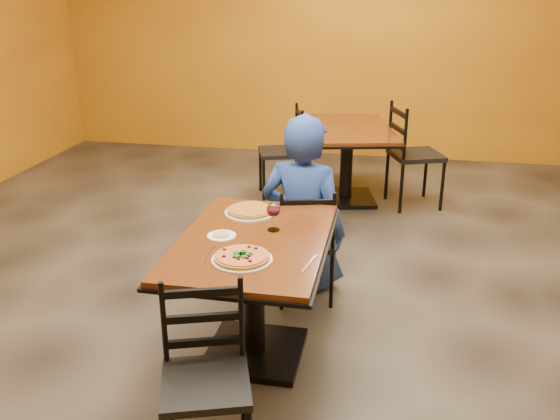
% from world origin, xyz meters
% --- Properties ---
extents(floor, '(7.00, 8.00, 0.01)m').
position_xyz_m(floor, '(0.00, 0.00, 0.00)').
color(floor, black).
rests_on(floor, ground).
extents(wall_back, '(7.00, 0.01, 3.00)m').
position_xyz_m(wall_back, '(0.00, 4.00, 1.50)').
color(wall_back, '#C78616').
rests_on(wall_back, ground).
extents(table_main, '(0.83, 1.23, 0.75)m').
position_xyz_m(table_main, '(0.00, -0.50, 0.56)').
color(table_main, '#5E2E0E').
rests_on(table_main, floor).
extents(table_second, '(1.11, 1.42, 0.75)m').
position_xyz_m(table_second, '(0.28, 2.28, 0.56)').
color(table_second, '#5E2E0E').
rests_on(table_second, floor).
extents(chair_main_near, '(0.48, 0.48, 0.85)m').
position_xyz_m(chair_main_near, '(-0.01, -1.37, 0.42)').
color(chair_main_near, black).
rests_on(chair_main_near, floor).
extents(chair_main_far, '(0.46, 0.46, 0.82)m').
position_xyz_m(chair_main_far, '(0.17, 0.25, 0.41)').
color(chair_main_far, black).
rests_on(chair_main_far, floor).
extents(chair_second_left, '(0.52, 0.52, 0.92)m').
position_xyz_m(chair_second_left, '(-0.39, 2.28, 0.46)').
color(chair_second_left, black).
rests_on(chair_second_left, floor).
extents(chair_second_right, '(0.58, 0.58, 1.00)m').
position_xyz_m(chair_second_right, '(0.95, 2.28, 0.50)').
color(chair_second_right, black).
rests_on(chair_second_right, floor).
extents(diner, '(0.68, 0.51, 1.25)m').
position_xyz_m(diner, '(0.13, 0.45, 0.63)').
color(diner, navy).
rests_on(diner, floor).
extents(plate_main, '(0.31, 0.31, 0.01)m').
position_xyz_m(plate_main, '(0.01, -0.78, 0.76)').
color(plate_main, white).
rests_on(plate_main, table_main).
extents(pizza_main, '(0.28, 0.28, 0.02)m').
position_xyz_m(pizza_main, '(0.01, -0.78, 0.77)').
color(pizza_main, maroon).
rests_on(pizza_main, plate_main).
extents(plate_far, '(0.31, 0.31, 0.01)m').
position_xyz_m(plate_far, '(-0.11, -0.13, 0.76)').
color(plate_far, white).
rests_on(plate_far, table_main).
extents(pizza_far, '(0.28, 0.28, 0.02)m').
position_xyz_m(pizza_far, '(-0.11, -0.13, 0.77)').
color(pizza_far, orange).
rests_on(pizza_far, plate_far).
extents(side_plate, '(0.16, 0.16, 0.01)m').
position_xyz_m(side_plate, '(-0.18, -0.51, 0.76)').
color(side_plate, white).
rests_on(side_plate, table_main).
extents(dip, '(0.09, 0.09, 0.01)m').
position_xyz_m(dip, '(-0.18, -0.51, 0.76)').
color(dip, tan).
rests_on(dip, side_plate).
extents(wine_glass, '(0.08, 0.08, 0.18)m').
position_xyz_m(wine_glass, '(0.09, -0.36, 0.84)').
color(wine_glass, white).
rests_on(wine_glass, table_main).
extents(fork, '(0.02, 0.19, 0.00)m').
position_xyz_m(fork, '(-0.17, -0.74, 0.75)').
color(fork, silver).
rests_on(fork, table_main).
extents(knife, '(0.05, 0.21, 0.00)m').
position_xyz_m(knife, '(0.35, -0.75, 0.75)').
color(knife, silver).
rests_on(knife, table_main).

